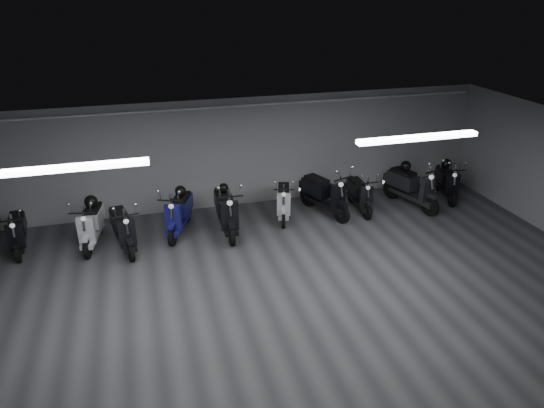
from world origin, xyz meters
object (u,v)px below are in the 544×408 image
object	(u,v)px
scooter_1	(16,226)
scooter_10	(448,177)
scooter_7	(325,188)
helmet_4	(406,166)
scooter_2	(91,219)
scooter_3	(122,222)
scooter_5	(226,204)
scooter_9	(412,180)
helmet_2	(446,164)
scooter_4	(178,207)
helmet_1	(180,191)
scooter_6	(284,195)
helmet_3	(224,188)
helmet_0	(91,202)
scooter_8	(360,189)

from	to	relation	value
scooter_1	scooter_10	distance (m)	10.53
scooter_7	helmet_4	world-z (taller)	scooter_7
scooter_2	scooter_3	distance (m)	0.76
scooter_5	scooter_9	xyz separation A→B (m)	(4.85, 0.16, 0.01)
scooter_1	helmet_2	distance (m)	10.60
scooter_4	helmet_1	distance (m)	0.38
scooter_3	scooter_6	bearing A→B (deg)	-3.04
scooter_9	helmet_1	world-z (taller)	scooter_9
scooter_1	scooter_9	distance (m)	9.34
scooter_4	helmet_3	distance (m)	1.11
scooter_10	helmet_0	world-z (taller)	scooter_10
helmet_1	helmet_4	xyz separation A→B (m)	(5.73, -0.07, 0.09)
scooter_1	scooter_8	world-z (taller)	scooter_8
scooter_10	scooter_5	bearing A→B (deg)	-160.14
helmet_0	helmet_2	size ratio (longest dim) A/B	1.06
scooter_9	helmet_1	size ratio (longest dim) A/B	7.57
scooter_3	scooter_4	distance (m)	1.32
scooter_2	helmet_3	world-z (taller)	scooter_2
scooter_5	scooter_6	world-z (taller)	scooter_5
scooter_7	scooter_8	world-z (taller)	scooter_7
scooter_3	scooter_5	bearing A→B (deg)	-7.12
scooter_6	scooter_8	distance (m)	1.98
scooter_1	scooter_8	size ratio (longest dim) A/B	0.99
helmet_1	helmet_4	bearing A→B (deg)	-0.71
helmet_3	helmet_4	distance (m)	4.77
scooter_7	scooter_10	world-z (taller)	scooter_7
scooter_6	helmet_1	bearing A→B (deg)	-165.22
scooter_10	helmet_1	xyz separation A→B (m)	(-7.01, 0.10, 0.33)
scooter_9	scooter_10	distance (m)	1.22
helmet_1	scooter_6	bearing A→B (deg)	-2.12
helmet_1	helmet_3	xyz separation A→B (m)	(0.97, -0.22, 0.05)
scooter_1	scooter_3	xyz separation A→B (m)	(2.19, -0.54, 0.05)
scooter_2	helmet_1	distance (m)	2.04
scooter_7	scooter_6	bearing A→B (deg)	156.30
scooter_6	helmet_0	distance (m)	4.43
helmet_1	helmet_3	bearing A→B (deg)	-12.69
scooter_1	helmet_3	world-z (taller)	scooter_1
scooter_10	helmet_3	size ratio (longest dim) A/B	7.16
scooter_5	helmet_0	world-z (taller)	scooter_5
scooter_5	helmet_2	xyz separation A→B (m)	(6.11, 0.60, 0.19)
scooter_4	scooter_7	xyz separation A→B (m)	(3.59, 0.08, 0.04)
helmet_2	scooter_4	bearing A→B (deg)	-177.22
scooter_6	helmet_4	size ratio (longest dim) A/B	5.87
scooter_5	helmet_4	xyz separation A→B (m)	(4.77, 0.42, 0.32)
scooter_2	scooter_4	world-z (taller)	scooter_4
scooter_10	helmet_0	distance (m)	8.97
helmet_1	helmet_2	distance (m)	7.07
scooter_8	helmet_1	size ratio (longest dim) A/B	6.19
scooter_4	helmet_0	bearing A→B (deg)	-163.80
scooter_4	scooter_9	size ratio (longest dim) A/B	0.91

